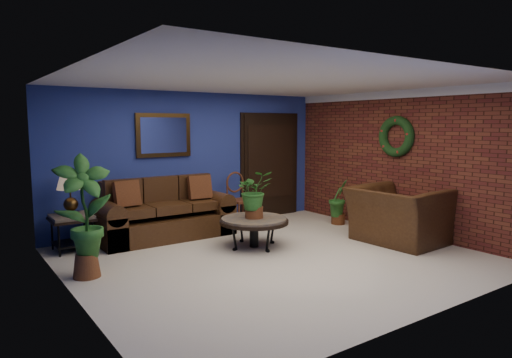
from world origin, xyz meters
TOP-DOWN VIEW (x-y plane):
  - floor at (0.00, 0.00)m, footprint 5.50×5.50m
  - wall_back at (0.00, 2.50)m, footprint 5.50×0.04m
  - wall_left at (-2.75, 0.00)m, footprint 0.04×5.00m
  - wall_right_brick at (2.75, 0.00)m, footprint 0.04×5.00m
  - ceiling at (0.00, 0.00)m, footprint 5.50×5.00m
  - crown_molding at (2.72, 0.00)m, footprint 0.03×5.00m
  - wall_mirror at (-0.60, 2.46)m, footprint 1.02×0.06m
  - closet_door at (1.75, 2.47)m, footprint 1.44×0.06m
  - wreath at (2.69, 0.05)m, footprint 0.16×0.72m
  - sofa at (-0.81, 2.08)m, footprint 2.25×0.97m
  - coffee_table at (0.09, 0.65)m, footprint 1.08×1.08m
  - end_table at (-2.30, 2.05)m, footprint 0.61×0.61m
  - table_lamp at (-2.30, 2.05)m, footprint 0.38×0.38m
  - side_chair at (0.75, 2.12)m, footprint 0.46×0.46m
  - armchair at (2.15, -0.47)m, footprint 1.27×1.44m
  - coffee_plant at (0.09, 0.65)m, footprint 0.65×0.60m
  - floor_plant at (2.35, 1.07)m, footprint 0.42×0.34m
  - tall_plant at (-2.45, 0.69)m, footprint 0.72×0.52m

SIDE VIEW (x-z plane):
  - floor at x=0.00m, z-range 0.00..0.00m
  - sofa at x=-0.81m, z-range -0.17..0.84m
  - coffee_table at x=0.09m, z-range 0.17..0.64m
  - end_table at x=-2.30m, z-range 0.15..0.70m
  - armchair at x=2.15m, z-range 0.00..0.90m
  - floor_plant at x=2.35m, z-range 0.02..0.89m
  - side_chair at x=0.75m, z-range 0.07..1.08m
  - tall_plant at x=-2.45m, z-range 0.07..1.62m
  - coffee_plant at x=0.09m, z-range 0.50..1.24m
  - table_lamp at x=-2.30m, z-range 0.65..1.29m
  - closet_door at x=1.75m, z-range -0.04..2.14m
  - wall_back at x=0.00m, z-range 0.00..2.50m
  - wall_left at x=-2.75m, z-range 0.00..2.50m
  - wall_right_brick at x=2.75m, z-range 0.00..2.50m
  - wreath at x=2.69m, z-range 1.34..2.06m
  - wall_mirror at x=-0.60m, z-range 1.33..2.10m
  - crown_molding at x=2.72m, z-range 2.36..2.50m
  - ceiling at x=0.00m, z-range 2.49..2.51m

